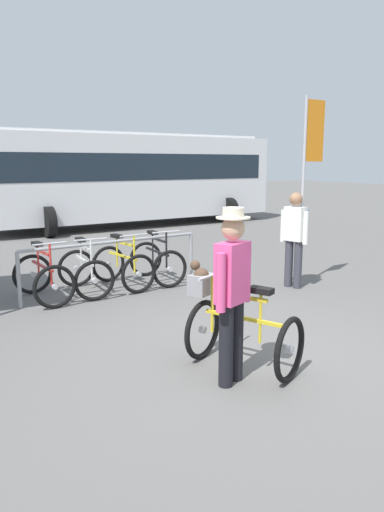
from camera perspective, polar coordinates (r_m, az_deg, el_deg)
The scene contains 11 objects.
ground_plane at distance 5.49m, azimuth 7.17°, elevation -11.96°, with size 80.00×80.00×0.00m, color #605E5B.
bike_rack_rail at distance 8.08m, azimuth -9.17°, elevation 0.38°, with size 3.20×0.27×0.88m.
racked_bike_red at distance 7.87m, azimuth -17.20°, elevation -2.48°, with size 0.72×1.13×0.97m.
racked_bike_white at distance 8.11m, azimuth -12.54°, elevation -1.85°, with size 0.73×1.15×0.98m.
racked_bike_yellow at distance 8.41m, azimuth -8.18°, elevation -1.25°, with size 0.77×1.15×0.97m.
racked_bike_black at distance 8.75m, azimuth -4.14°, elevation -0.68°, with size 0.72×1.13×0.97m.
featured_bicycle at distance 5.11m, azimuth 4.93°, elevation -7.84°, with size 1.03×1.26×1.09m.
person_with_featured_bike at distance 4.60m, azimuth 4.77°, elevation -3.95°, with size 0.50×0.32×1.72m.
pedestrian_with_backpack at distance 8.43m, azimuth 12.09°, elevation 2.60°, with size 0.39×0.52×1.64m.
bus_distant at distance 16.78m, azimuth -7.24°, elevation 9.54°, with size 10.02×3.45×3.08m.
banner_flag at distance 8.47m, azimuth 13.76°, elevation 11.33°, with size 0.45×0.05×3.20m.
Camera 1 is at (-3.25, -3.87, 2.13)m, focal length 33.85 mm.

